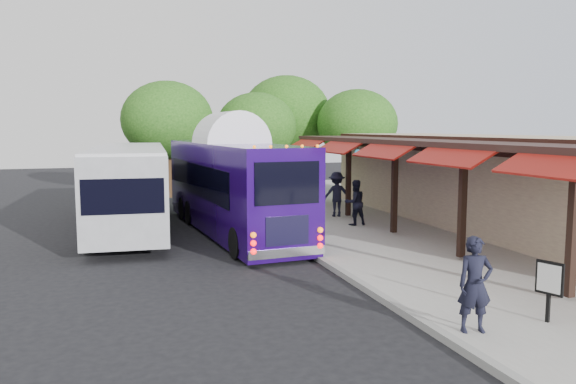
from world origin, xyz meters
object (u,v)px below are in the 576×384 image
object	(u,v)px
coach_bus	(231,181)
city_bus	(130,183)
ped_a	(475,285)
ped_d	(337,194)
ped_b	(355,203)
sign_board	(549,281)
ped_c	(309,193)

from	to	relation	value
coach_bus	city_bus	bearing A→B (deg)	145.13
ped_a	ped_d	distance (m)	13.64
coach_bus	ped_d	world-z (taller)	coach_bus
ped_b	ped_d	bearing A→B (deg)	-97.43
city_bus	ped_b	size ratio (longest dim) A/B	6.82
ped_a	sign_board	world-z (taller)	ped_a
coach_bus	sign_board	world-z (taller)	coach_bus
ped_c	sign_board	distance (m)	13.99
city_bus	ped_c	distance (m)	7.39
coach_bus	city_bus	world-z (taller)	coach_bus
city_bus	ped_c	size ratio (longest dim) A/B	6.12
city_bus	ped_b	bearing A→B (deg)	-14.81
city_bus	sign_board	bearing A→B (deg)	-58.51
city_bus	ped_d	xyz separation A→B (m)	(8.40, -0.62, -0.66)
city_bus	ped_d	bearing A→B (deg)	-0.30
ped_a	ped_b	bearing A→B (deg)	89.23
city_bus	sign_board	distance (m)	15.78
ped_c	city_bus	bearing A→B (deg)	0.27
coach_bus	ped_a	bearing A→B (deg)	-84.62
coach_bus	ped_b	world-z (taller)	coach_bus
ped_c	sign_board	world-z (taller)	ped_c
coach_bus	ped_c	world-z (taller)	coach_bus
ped_b	ped_d	world-z (taller)	ped_d
sign_board	ped_d	bearing A→B (deg)	65.00
ped_b	city_bus	bearing A→B (deg)	-22.53
coach_bus	ped_c	size ratio (longest dim) A/B	5.80
city_bus	ped_b	xyz separation A→B (m)	(8.26, -2.80, -0.73)
ped_c	sign_board	xyz separation A→B (m)	(-0.07, -13.98, -0.16)
sign_board	ped_a	bearing A→B (deg)	159.74
ped_d	sign_board	size ratio (longest dim) A/B	1.57
coach_bus	city_bus	size ratio (longest dim) A/B	0.95
ped_b	ped_c	distance (m)	2.95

